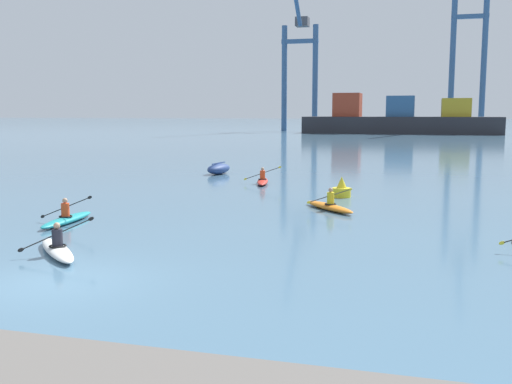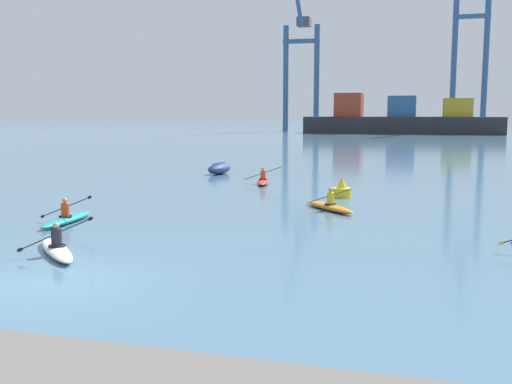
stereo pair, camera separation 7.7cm
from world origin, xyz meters
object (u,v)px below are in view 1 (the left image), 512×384
container_barge (399,120)px  gantry_crane_west_mid (469,42)px  capsized_dinghy (219,169)px  kayak_red (263,181)px  kayak_white (57,249)px  channel_buoy (342,190)px  gantry_crane_west (299,55)px  kayak_orange (329,206)px  kayak_teal (67,219)px

container_barge → gantry_crane_west_mid: (13.33, 15.06, 16.10)m
container_barge → capsized_dinghy: bearing=-95.9°
capsized_dinghy → gantry_crane_west_mid: bearing=77.3°
container_barge → kayak_red: 87.15m
capsized_dinghy → kayak_white: kayak_white is taller
container_barge → channel_buoy: (0.74, -91.29, -2.26)m
capsized_dinghy → kayak_red: 6.14m
gantry_crane_west → kayak_orange: gantry_crane_west is taller
gantry_crane_west → kayak_white: (16.25, -114.95, -16.26)m
gantry_crane_west → kayak_red: bearing=-79.7°
gantry_crane_west_mid → kayak_teal: bearing=-100.5°
gantry_crane_west → capsized_dinghy: (13.28, -92.23, -16.09)m
capsized_dinghy → kayak_teal: size_ratio=0.79×
kayak_orange → kayak_white: size_ratio=1.04×
kayak_red → container_barge: bearing=87.1°
capsized_dinghy → kayak_red: kayak_red is taller
kayak_red → kayak_white: 18.31m
gantry_crane_west → kayak_white: 117.23m
kayak_orange → kayak_white: (-6.38, -9.97, 0.00)m
container_barge → kayak_white: (-5.63, -105.27, -2.45)m
container_barge → kayak_orange: bearing=-89.6°
gantry_crane_west_mid → channel_buoy: bearing=-96.8°
kayak_red → capsized_dinghy: bearing=133.5°
channel_buoy → kayak_red: (-5.11, 4.29, -0.19)m
kayak_red → kayak_orange: bearing=-58.3°
container_barge → capsized_dinghy: container_barge is taller
gantry_crane_west → gantry_crane_west_mid: (35.21, 5.37, 2.28)m
container_barge → channel_buoy: container_barge is taller
gantry_crane_west_mid → kayak_teal: (-21.49, -115.95, -18.55)m
channel_buoy → kayak_white: (-6.37, -13.97, -0.19)m
gantry_crane_west_mid → kayak_red: bearing=-99.8°
kayak_orange → gantry_crane_west: bearing=102.2°
kayak_teal → kayak_orange: bearing=32.1°
gantry_crane_west → kayak_red: 99.60m
kayak_red → kayak_teal: 14.40m
capsized_dinghy → channel_buoy: bearing=-43.1°
gantry_crane_west → capsized_dinghy: bearing=-81.8°
gantry_crane_west → channel_buoy: 104.72m
container_barge → kayak_teal: (-8.17, -100.89, -2.45)m
kayak_orange → kayak_white: 11.83m
gantry_crane_west_mid → capsized_dinghy: (-21.92, -97.60, -18.37)m
capsized_dinghy → kayak_red: bearing=-46.5°
container_barge → gantry_crane_west: (-21.88, 9.68, 13.82)m
kayak_teal → kayak_white: size_ratio=1.21×
capsized_dinghy → kayak_orange: kayak_orange is taller
container_barge → kayak_orange: size_ratio=12.69×
gantry_crane_west → capsized_dinghy: size_ratio=13.31×
container_barge → kayak_teal: 101.25m
channel_buoy → container_barge: bearing=90.5°
capsized_dinghy → kayak_orange: 15.81m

